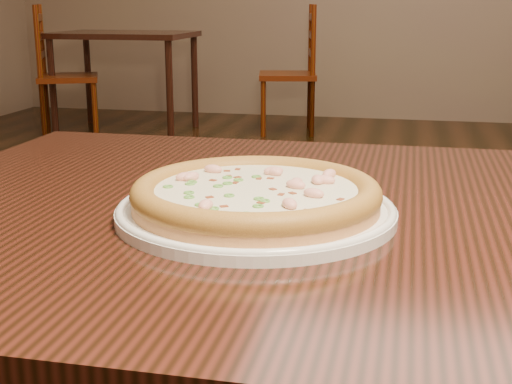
% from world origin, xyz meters
% --- Properties ---
extents(hero_table, '(1.20, 0.80, 0.75)m').
position_xyz_m(hero_table, '(-0.05, -0.82, 0.65)').
color(hero_table, black).
rests_on(hero_table, ground).
extents(plate, '(0.31, 0.31, 0.02)m').
position_xyz_m(plate, '(-0.17, -0.87, 0.76)').
color(plate, white).
rests_on(plate, hero_table).
extents(pizza, '(0.28, 0.28, 0.03)m').
position_xyz_m(pizza, '(-0.17, -0.87, 0.78)').
color(pizza, tan).
rests_on(pizza, plate).
extents(bg_table_left, '(1.00, 0.70, 0.75)m').
position_xyz_m(bg_table_left, '(-2.13, 3.47, 0.65)').
color(bg_table_left, black).
rests_on(bg_table_left, ground).
extents(chair_a, '(0.56, 0.56, 0.95)m').
position_xyz_m(chair_a, '(-2.52, 3.19, 0.44)').
color(chair_a, '#551208').
rests_on(chair_a, ground).
extents(chair_b, '(0.49, 0.49, 0.95)m').
position_xyz_m(chair_b, '(-0.87, 3.71, 0.44)').
color(chair_b, '#551208').
rests_on(chair_b, ground).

